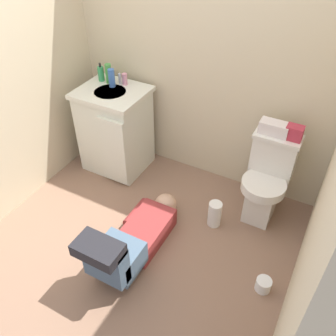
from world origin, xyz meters
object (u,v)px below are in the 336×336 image
at_px(bottle_pink, 125,79).
at_px(paper_towel_roll, 215,214).
at_px(bottle_blue, 112,78).
at_px(toilet_paper_roll, 263,285).
at_px(person_plumber, 132,240).
at_px(toiletry_bag, 294,133).
at_px(tissue_box, 274,128).
at_px(faucet, 120,79).
at_px(vanity_cabinet, 115,129).
at_px(bottle_green, 109,74).
at_px(toilet, 267,180).
at_px(soap_dispenser, 101,74).

relative_size(bottle_pink, paper_towel_roll, 0.45).
height_order(bottle_blue, paper_towel_roll, bottle_blue).
bearing_deg(paper_towel_roll, toilet_paper_roll, -36.88).
bearing_deg(bottle_pink, paper_towel_roll, -21.90).
bearing_deg(person_plumber, toiletry_bag, 50.33).
distance_m(tissue_box, toilet_paper_roll, 1.15).
xyz_separation_m(bottle_pink, toilet_paper_roll, (1.66, -0.86, -0.82)).
bearing_deg(faucet, vanity_cabinet, -88.69).
bearing_deg(toiletry_bag, vanity_cabinet, -175.60).
relative_size(bottle_green, bottle_pink, 1.67).
distance_m(bottle_pink, toilet_paper_roll, 2.04).
bearing_deg(person_plumber, toilet_paper_roll, 10.58).
height_order(vanity_cabinet, toilet_paper_roll, vanity_cabinet).
distance_m(vanity_cabinet, bottle_green, 0.52).
bearing_deg(bottle_green, toilet_paper_roll, -24.49).
bearing_deg(vanity_cabinet, tissue_box, 4.87).
bearing_deg(tissue_box, toilet_paper_roll, -70.51).
relative_size(paper_towel_roll, toilet_paper_roll, 2.11).
bearing_deg(faucet, toilet_paper_roll, -26.37).
height_order(toilet, paper_towel_roll, toilet).
relative_size(toiletry_bag, soap_dispenser, 0.75).
bearing_deg(soap_dispenser, bottle_green, -0.98).
distance_m(person_plumber, toilet_paper_roll, 0.99).
relative_size(faucet, bottle_green, 0.57).
distance_m(bottle_blue, paper_towel_roll, 1.47).
height_order(person_plumber, tissue_box, tissue_box).
distance_m(toilet, bottle_pink, 1.51).
xyz_separation_m(faucet, bottle_green, (-0.10, -0.02, 0.04)).
xyz_separation_m(faucet, bottle_blue, (-0.03, -0.07, 0.03)).
height_order(faucet, bottle_pink, bottle_pink).
xyz_separation_m(toilet, vanity_cabinet, (-1.46, -0.03, 0.05)).
bearing_deg(toilet, toiletry_bag, 40.77).
bearing_deg(paper_towel_roll, faucet, 159.39).
bearing_deg(paper_towel_roll, vanity_cabinet, 165.92).
bearing_deg(soap_dispenser, paper_towel_roll, -17.13).
distance_m(paper_towel_roll, toilet_paper_roll, 0.68).
bearing_deg(toilet, vanity_cabinet, -178.83).
height_order(bottle_green, toilet_paper_roll, bottle_green).
height_order(soap_dispenser, bottle_blue, soap_dispenser).
distance_m(toilet, bottle_blue, 1.59).
height_order(toiletry_bag, bottle_green, bottle_green).
height_order(person_plumber, toilet_paper_roll, person_plumber).
height_order(tissue_box, toiletry_bag, toiletry_bag).
height_order(tissue_box, bottle_pink, bottle_pink).
xyz_separation_m(toilet, toilet_paper_roll, (0.24, -0.73, -0.32)).
height_order(soap_dispenser, paper_towel_roll, soap_dispenser).
xyz_separation_m(person_plumber, tissue_box, (0.68, 1.00, 0.62)).
xyz_separation_m(tissue_box, soap_dispenser, (-1.60, 0.01, 0.09)).
bearing_deg(person_plumber, tissue_box, 55.81).
distance_m(soap_dispenser, bottle_blue, 0.16).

